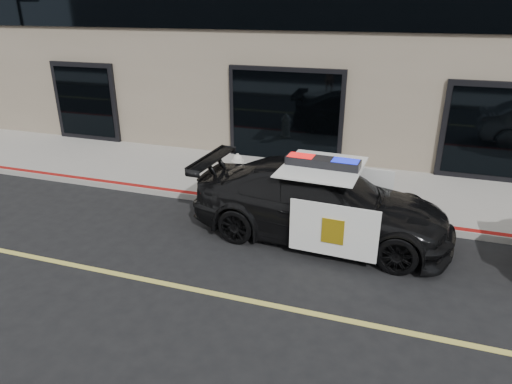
% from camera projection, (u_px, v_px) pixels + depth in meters
% --- Properties ---
extents(ground, '(120.00, 120.00, 0.00)m').
position_uv_depth(ground, '(232.00, 297.00, 7.61)').
color(ground, black).
rests_on(ground, ground).
extents(sidewalk_n, '(60.00, 3.50, 0.15)m').
position_uv_depth(sidewalk_n, '(303.00, 184.00, 12.18)').
color(sidewalk_n, gray).
rests_on(sidewalk_n, ground).
extents(police_car, '(2.73, 5.49, 1.73)m').
position_uv_depth(police_car, '(321.00, 202.00, 9.34)').
color(police_car, black).
rests_on(police_car, ground).
extents(fire_hydrant, '(0.38, 0.53, 0.85)m').
position_uv_depth(fire_hydrant, '(238.00, 171.00, 11.76)').
color(fire_hydrant, white).
rests_on(fire_hydrant, sidewalk_n).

